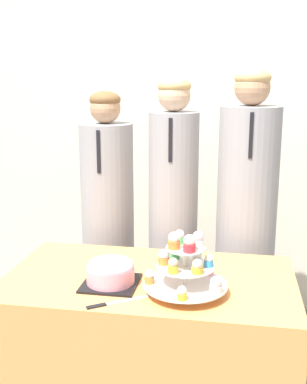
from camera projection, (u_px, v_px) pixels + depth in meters
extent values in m
cube|color=beige|center=(185.00, 112.00, 3.20)|extent=(9.00, 0.06, 2.70)
cube|color=#EF9951|center=(150.00, 354.00, 2.15)|extent=(1.24, 0.69, 0.74)
cube|color=black|center=(111.00, 283.00, 1.99)|extent=(0.22, 0.22, 0.01)
cylinder|color=pink|center=(111.00, 274.00, 1.98)|extent=(0.20, 0.20, 0.07)
ellipsoid|color=pink|center=(110.00, 266.00, 1.97)|extent=(0.19, 0.19, 0.07)
cube|color=silver|center=(128.00, 300.00, 1.84)|extent=(0.15, 0.11, 0.00)
cube|color=black|center=(96.00, 306.00, 1.79)|extent=(0.07, 0.06, 0.01)
cylinder|color=silver|center=(185.00, 270.00, 1.88)|extent=(0.02, 0.02, 0.19)
cylinder|color=silver|center=(185.00, 284.00, 1.90)|extent=(0.34, 0.34, 0.01)
cylinder|color=silver|center=(185.00, 266.00, 1.88)|extent=(0.23, 0.23, 0.01)
cylinder|color=silver|center=(186.00, 248.00, 1.86)|extent=(0.16, 0.16, 0.01)
cylinder|color=orange|center=(149.00, 280.00, 1.90)|extent=(0.04, 0.04, 0.03)
sphere|color=silver|center=(149.00, 274.00, 1.89)|extent=(0.04, 0.04, 0.04)
cylinder|color=yellow|center=(182.00, 297.00, 1.76)|extent=(0.04, 0.04, 0.02)
sphere|color=#F4E5C6|center=(182.00, 291.00, 1.75)|extent=(0.04, 0.04, 0.04)
cylinder|color=white|center=(216.00, 289.00, 1.81)|extent=(0.05, 0.05, 0.03)
sphere|color=silver|center=(216.00, 282.00, 1.81)|extent=(0.05, 0.05, 0.05)
cylinder|color=pink|center=(208.00, 271.00, 1.99)|extent=(0.05, 0.05, 0.02)
sphere|color=white|center=(208.00, 265.00, 1.98)|extent=(0.04, 0.04, 0.04)
cylinder|color=#E5333D|center=(168.00, 268.00, 2.01)|extent=(0.04, 0.04, 0.03)
sphere|color=white|center=(168.00, 262.00, 2.01)|extent=(0.04, 0.04, 0.04)
cylinder|color=white|center=(197.00, 256.00, 1.95)|extent=(0.04, 0.04, 0.03)
sphere|color=white|center=(197.00, 250.00, 1.94)|extent=(0.04, 0.04, 0.04)
cylinder|color=#4CB766|center=(174.00, 255.00, 1.95)|extent=(0.04, 0.04, 0.03)
sphere|color=silver|center=(175.00, 250.00, 1.95)|extent=(0.04, 0.04, 0.04)
cylinder|color=orange|center=(164.00, 261.00, 1.89)|extent=(0.05, 0.05, 0.03)
sphere|color=silver|center=(164.00, 254.00, 1.88)|extent=(0.04, 0.04, 0.04)
cylinder|color=yellow|center=(173.00, 269.00, 1.81)|extent=(0.04, 0.04, 0.03)
sphere|color=beige|center=(173.00, 263.00, 1.80)|extent=(0.04, 0.04, 0.04)
cylinder|color=yellow|center=(197.00, 270.00, 1.80)|extent=(0.04, 0.04, 0.02)
sphere|color=beige|center=(197.00, 264.00, 1.80)|extent=(0.04, 0.04, 0.04)
cylinder|color=#3893DB|center=(209.00, 263.00, 1.87)|extent=(0.04, 0.04, 0.02)
sphere|color=white|center=(209.00, 258.00, 1.86)|extent=(0.04, 0.04, 0.04)
cylinder|color=white|center=(198.00, 243.00, 1.87)|extent=(0.05, 0.05, 0.03)
sphere|color=silver|center=(198.00, 237.00, 1.86)|extent=(0.04, 0.04, 0.04)
cylinder|color=#4CB766|center=(180.00, 240.00, 1.90)|extent=(0.04, 0.04, 0.03)
sphere|color=silver|center=(180.00, 234.00, 1.90)|extent=(0.04, 0.04, 0.04)
cylinder|color=orange|center=(174.00, 245.00, 1.84)|extent=(0.05, 0.05, 0.03)
sphere|color=#F4E5C6|center=(174.00, 238.00, 1.84)|extent=(0.04, 0.04, 0.04)
cylinder|color=#E5333D|center=(189.00, 248.00, 1.81)|extent=(0.05, 0.05, 0.03)
sphere|color=white|center=(189.00, 240.00, 1.81)|extent=(0.05, 0.05, 0.05)
cylinder|color=#939399|center=(108.00, 242.00, 2.72)|extent=(0.29, 0.29, 1.33)
sphere|color=tan|center=(105.00, 108.00, 2.55)|extent=(0.16, 0.16, 0.16)
ellipsoid|color=brown|center=(105.00, 100.00, 2.54)|extent=(0.17, 0.17, 0.09)
cube|color=black|center=(98.00, 152.00, 2.46)|extent=(0.02, 0.01, 0.22)
cylinder|color=#939399|center=(173.00, 240.00, 2.65)|extent=(0.27, 0.27, 1.40)
sphere|color=#D6AD89|center=(174.00, 95.00, 2.47)|extent=(0.17, 0.17, 0.17)
ellipsoid|color=tan|center=(174.00, 86.00, 2.46)|extent=(0.17, 0.17, 0.09)
cube|color=black|center=(170.00, 140.00, 2.39)|extent=(0.02, 0.01, 0.22)
cylinder|color=#939399|center=(245.00, 241.00, 2.59)|extent=(0.32, 0.32, 1.43)
sphere|color=tan|center=(252.00, 88.00, 2.40)|extent=(0.18, 0.18, 0.18)
ellipsoid|color=tan|center=(253.00, 78.00, 2.39)|extent=(0.18, 0.18, 0.10)
cube|color=black|center=(251.00, 135.00, 2.30)|extent=(0.02, 0.01, 0.22)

